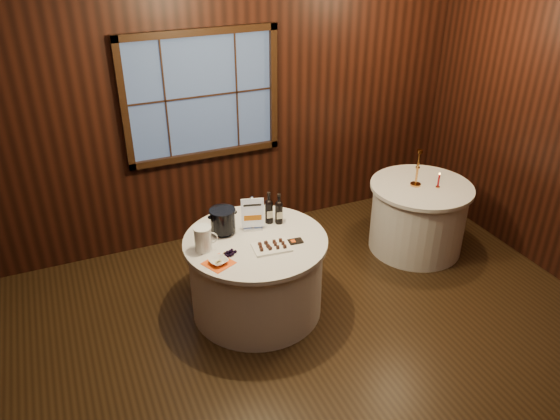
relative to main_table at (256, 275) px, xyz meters
name	(u,v)px	position (x,y,z in m)	size (l,w,h in m)	color
ground	(303,381)	(0.00, -1.00, -0.39)	(6.00, 6.00, 0.00)	black
back_wall	(202,106)	(0.00, 1.48, 1.16)	(6.00, 0.10, 3.00)	black
main_table	(256,275)	(0.00, 0.00, 0.00)	(1.28, 1.28, 0.77)	silver
side_table	(418,217)	(2.00, 0.30, 0.00)	(1.08, 1.08, 0.77)	silver
sign_stand	(253,218)	(0.04, 0.17, 0.49)	(0.20, 0.14, 0.33)	silver
port_bottle_left	(269,210)	(0.22, 0.22, 0.52)	(0.07, 0.08, 0.31)	black
port_bottle_right	(279,211)	(0.30, 0.18, 0.51)	(0.07, 0.08, 0.30)	black
ice_bucket	(223,221)	(-0.23, 0.21, 0.51)	(0.23, 0.23, 0.24)	black
chocolate_plate	(272,246)	(0.07, -0.20, 0.40)	(0.34, 0.24, 0.05)	white
chocolate_box	(293,242)	(0.28, -0.18, 0.39)	(0.17, 0.08, 0.01)	black
grape_bunch	(231,253)	(-0.28, -0.16, 0.40)	(0.19, 0.09, 0.04)	black
glass_pitcher	(203,238)	(-0.47, 0.02, 0.49)	(0.20, 0.16, 0.22)	white
orange_napkin	(219,263)	(-0.41, -0.23, 0.38)	(0.21, 0.21, 0.00)	#F05114
cracker_bowl	(218,261)	(-0.41, -0.23, 0.40)	(0.15, 0.15, 0.04)	white
brass_candlestick	(417,173)	(1.93, 0.33, 0.53)	(0.11, 0.11, 0.40)	#CC893F
red_candle	(438,182)	(2.12, 0.19, 0.45)	(0.05, 0.05, 0.17)	#CC893F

